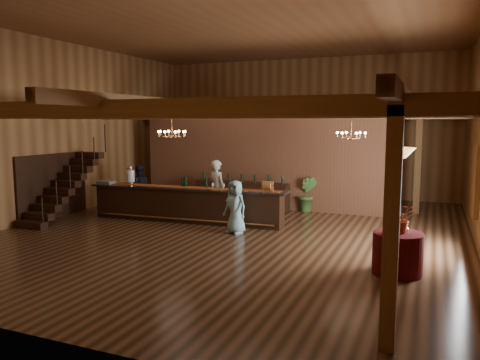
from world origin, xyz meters
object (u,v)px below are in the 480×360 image
at_px(tasting_bar, 187,204).
at_px(chandelier_right, 351,135).
at_px(bartender, 217,189).
at_px(chandelier_left, 172,133).
at_px(pendant_lamp, 402,153).
at_px(floor_plant, 307,194).
at_px(guest, 235,207).
at_px(staff_second, 139,188).
at_px(backbar_shelf, 242,195).
at_px(beverage_dispenser, 130,175).
at_px(raffle_drum, 267,185).
at_px(round_table, 397,254).

height_order(tasting_bar, chandelier_right, chandelier_right).
bearing_deg(bartender, chandelier_left, 88.09).
height_order(pendant_lamp, floor_plant, pendant_lamp).
distance_m(pendant_lamp, guest, 4.98).
relative_size(pendant_lamp, floor_plant, 0.76).
bearing_deg(chandelier_left, tasting_bar, 81.09).
distance_m(chandelier_left, staff_second, 3.24).
relative_size(backbar_shelf, bartender, 1.83).
relative_size(tasting_bar, backbar_shelf, 1.88).
relative_size(chandelier_right, floor_plant, 0.68).
height_order(beverage_dispenser, raffle_drum, beverage_dispenser).
relative_size(bartender, guest, 1.26).
height_order(beverage_dispenser, guest, beverage_dispenser).
height_order(raffle_drum, backbar_shelf, raffle_drum).
bearing_deg(pendant_lamp, staff_second, 157.09).
distance_m(backbar_shelf, guest, 3.55).
bearing_deg(round_table, raffle_drum, 142.39).
relative_size(chandelier_left, bartender, 0.44).
xyz_separation_m(beverage_dispenser, raffle_drum, (4.47, 0.20, -0.11)).
bearing_deg(chandelier_left, chandelier_right, 18.54).
distance_m(tasting_bar, bartender, 1.10).
bearing_deg(chandelier_left, staff_second, 146.01).
distance_m(tasting_bar, round_table, 6.81).
height_order(backbar_shelf, chandelier_left, chandelier_left).
bearing_deg(beverage_dispenser, backbar_shelf, 43.46).
bearing_deg(beverage_dispenser, pendant_lamp, -18.03).
bearing_deg(backbar_shelf, guest, -69.46).
xyz_separation_m(round_table, bartender, (-5.61, 3.57, 0.49)).
bearing_deg(round_table, staff_second, 157.09).
bearing_deg(raffle_drum, chandelier_left, -164.32).
bearing_deg(chandelier_left, backbar_shelf, 74.48).
relative_size(chandelier_left, chandelier_right, 1.00).
bearing_deg(floor_plant, backbar_shelf, -169.98).
bearing_deg(beverage_dispenser, bartender, 19.31).
xyz_separation_m(tasting_bar, backbar_shelf, (0.77, 2.50, -0.06)).
height_order(backbar_shelf, staff_second, staff_second).
relative_size(round_table, floor_plant, 0.82).
relative_size(beverage_dispenser, chandelier_left, 0.75).
height_order(raffle_drum, bartender, bartender).
relative_size(tasting_bar, floor_plant, 5.30).
xyz_separation_m(tasting_bar, round_table, (6.23, -2.74, -0.11)).
distance_m(chandelier_left, chandelier_right, 5.02).
height_order(backbar_shelf, bartender, bartender).
xyz_separation_m(backbar_shelf, guest, (1.18, -3.34, 0.25)).
bearing_deg(floor_plant, bartender, -138.72).
distance_m(tasting_bar, guest, 2.13).
xyz_separation_m(raffle_drum, chandelier_right, (2.14, 0.86, 1.42)).
xyz_separation_m(staff_second, floor_plant, (5.26, 2.03, -0.19)).
bearing_deg(bartender, raffle_drum, -175.70).
distance_m(backbar_shelf, round_table, 7.57).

